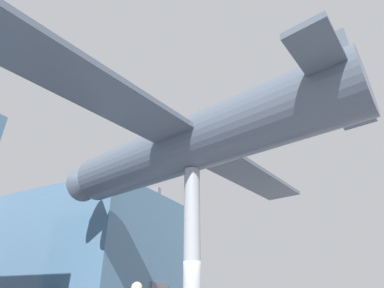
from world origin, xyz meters
The scene contains 3 objects.
glass_pavilion_right centered at (8.21, 12.53, 3.91)m, with size 10.13×12.14×8.40m.
support_pylon_central centered at (0.00, 0.00, 2.76)m, with size 0.54×0.54×5.51m.
suspended_airplane centered at (0.06, 0.30, 6.54)m, with size 16.36×13.34×2.94m.
Camera 1 is at (-8.69, -4.49, 1.53)m, focal length 28.00 mm.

